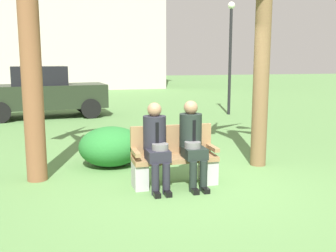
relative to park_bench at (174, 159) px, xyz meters
The scene contains 9 objects.
ground_plane 0.54m from the park_bench, 37.67° to the right, with size 80.00×80.00×0.00m, color #5B8949.
park_bench is the anchor object (origin of this frame).
seated_man_left 0.46m from the park_bench, 157.69° to the right, with size 0.34×0.72×1.27m.
seated_man_right 0.43m from the park_bench, 26.21° to the right, with size 0.34×0.72×1.29m.
shrub_near_bench 1.54m from the park_bench, 121.80° to the left, with size 1.14×1.05×0.71m, color #27732E.
shrub_mid_lawn 1.76m from the park_bench, 88.48° to the left, with size 0.95×0.87×0.59m, color #1F6A30.
parked_car_near 8.19m from the park_bench, 105.79° to the left, with size 4.04×2.04×1.68m.
street_lamp 8.23m from the park_bench, 60.42° to the left, with size 0.24×0.24×3.80m.
building_backdrop 23.25m from the park_bench, 90.65° to the left, with size 10.80×7.12×11.73m.
Camera 1 is at (-1.87, -5.37, 1.90)m, focal length 41.91 mm.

